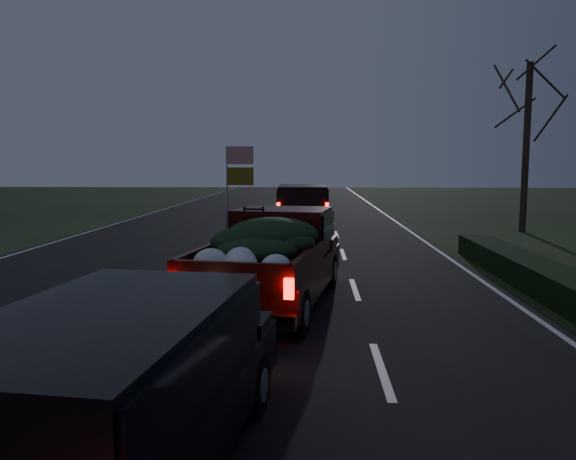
# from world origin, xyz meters

# --- Properties ---
(ground) EXTENTS (120.00, 120.00, 0.00)m
(ground) POSITION_xyz_m (0.00, 0.00, 0.00)
(ground) COLOR black
(ground) RESTS_ON ground
(road_asphalt) EXTENTS (14.00, 120.00, 0.02)m
(road_asphalt) POSITION_xyz_m (0.00, 0.00, 0.01)
(road_asphalt) COLOR black
(road_asphalt) RESTS_ON ground
(hedge_row) EXTENTS (1.00, 10.00, 0.60)m
(hedge_row) POSITION_xyz_m (7.80, 3.00, 0.30)
(hedge_row) COLOR black
(hedge_row) RESTS_ON ground
(bare_tree_far) EXTENTS (3.60, 3.60, 7.00)m
(bare_tree_far) POSITION_xyz_m (11.50, 14.00, 5.23)
(bare_tree_far) COLOR black
(bare_tree_far) RESTS_ON ground
(pickup_truck) EXTENTS (2.91, 5.68, 2.84)m
(pickup_truck) POSITION_xyz_m (1.84, 1.11, 1.06)
(pickup_truck) COLOR #3C0C08
(pickup_truck) RESTS_ON ground
(lead_suv) EXTENTS (2.38, 5.39, 1.53)m
(lead_suv) POSITION_xyz_m (2.15, 15.54, 1.16)
(lead_suv) COLOR black
(lead_suv) RESTS_ON ground
(rear_suv) EXTENTS (2.46, 4.81, 1.33)m
(rear_suv) POSITION_xyz_m (0.95, -5.43, 1.00)
(rear_suv) COLOR black
(rear_suv) RESTS_ON ground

